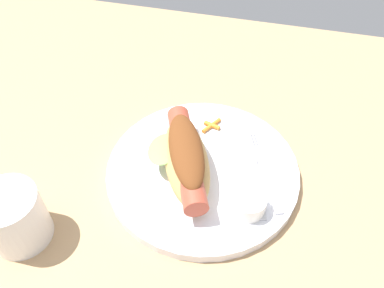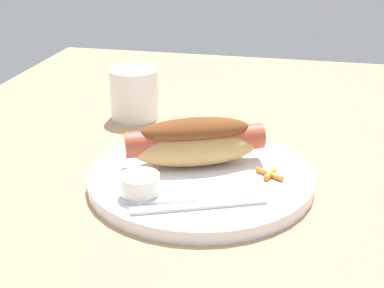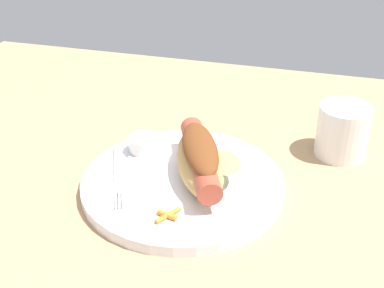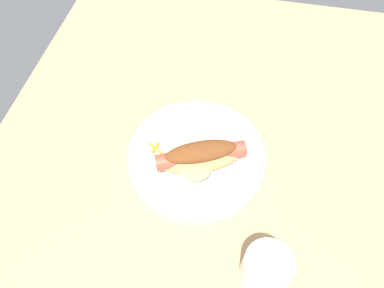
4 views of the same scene
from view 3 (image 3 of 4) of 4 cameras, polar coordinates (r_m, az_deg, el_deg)
name	(u,v)px [view 3 (image 3 of 4)]	position (r cm, az deg, el deg)	size (l,w,h in cm)	color
ground_plane	(209,193)	(76.31, 1.81, -5.21)	(120.00, 90.00, 1.80)	tan
plate	(183,184)	(75.14, -0.99, -4.24)	(27.86, 27.86, 1.60)	white
hot_dog	(200,160)	(73.25, 0.84, -1.65)	(11.90, 17.35, 6.08)	tan
sauce_ramekin	(144,145)	(80.34, -5.02, -0.08)	(4.54, 4.54, 2.55)	white
fork	(119,174)	(76.07, -7.69, -3.16)	(6.87, 14.40, 0.40)	silver
knife	(131,168)	(77.11, -6.37, -2.57)	(13.03, 1.40, 0.36)	silver
carrot_garnish	(167,215)	(67.86, -2.59, -7.46)	(2.74, 3.62, 0.71)	orange
drinking_cup	(343,131)	(84.40, 15.53, 1.33)	(7.78, 7.78, 8.04)	white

